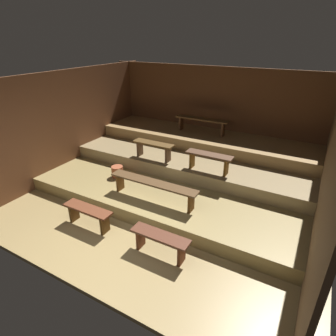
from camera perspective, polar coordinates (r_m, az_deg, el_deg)
ground at (r=6.66m, az=0.58°, el=-5.64°), size 6.81×6.13×0.08m
wall_back at (r=8.43m, az=9.61°, el=10.91°), size 6.81×0.06×2.65m
wall_left at (r=7.90m, az=-19.32°, el=8.85°), size 0.06×6.13×2.65m
wall_right at (r=5.43m, az=30.03°, el=-0.65°), size 0.06×6.13×2.65m
platform_lower at (r=7.04m, az=3.01°, el=-2.02°), size 6.01×4.09×0.30m
platform_middle at (r=7.56m, az=5.71°, el=2.40°), size 6.01×2.52×0.30m
platform_upper at (r=7.94m, az=7.47°, el=5.78°), size 6.01×1.39×0.30m
bench_floor_left at (r=5.65m, az=-16.05°, el=-8.82°), size 1.04×0.27×0.42m
bench_floor_right at (r=4.81m, az=-1.61°, el=-14.54°), size 1.04×0.27×0.42m
bench_lower_center at (r=5.70m, az=-3.07°, el=-3.55°), size 1.96×0.27×0.42m
bench_middle_left at (r=6.91m, az=-3.00°, el=4.34°), size 1.06×0.27×0.42m
bench_middle_right at (r=6.31m, az=8.41°, el=1.94°), size 1.06×0.27×0.42m
bench_upper_center at (r=7.94m, az=6.90°, el=9.43°), size 1.51×0.27×0.42m
pail_lower at (r=6.83m, az=-10.34°, el=-0.72°), size 0.28×0.28×0.27m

